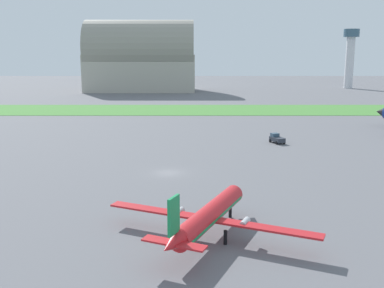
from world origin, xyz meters
name	(u,v)px	position (x,y,z in m)	size (l,w,h in m)	color
ground_plane	(166,173)	(0.00, 0.00, 0.00)	(600.00, 600.00, 0.00)	slate
grass_taxiway_strip	(179,110)	(0.00, 78.93, 0.04)	(360.00, 28.00, 0.08)	#478438
airplane_foreground_turboprop	(207,215)	(5.39, -25.26, 2.48)	(21.17, 18.38, 6.77)	red
pushback_tug_near_gate	(275,139)	(21.39, 23.69, 0.91)	(3.06, 4.01, 1.95)	#2D333D
hangar_distant	(138,58)	(-21.21, 153.05, 15.90)	(52.41, 27.69, 33.94)	#B2AD9E
control_tower	(348,53)	(86.47, 170.77, 18.35)	(8.00, 8.00, 30.55)	silver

